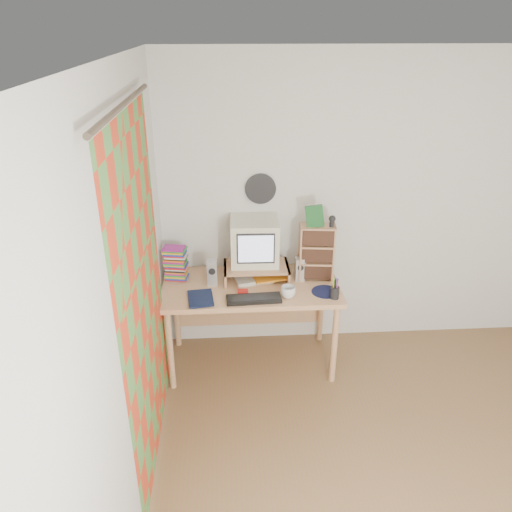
{
  "coord_description": "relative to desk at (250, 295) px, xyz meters",
  "views": [
    {
      "loc": [
        -1.21,
        -2.1,
        2.66
      ],
      "look_at": [
        -0.99,
        1.33,
        1.03
      ],
      "focal_mm": 35.0,
      "sensor_mm": 36.0,
      "label": 1
    }
  ],
  "objects": [
    {
      "name": "game_box",
      "position": [
        0.49,
        -0.0,
        0.68
      ],
      "size": [
        0.14,
        0.04,
        0.17
      ],
      "primitive_type": "cube",
      "rotation": [
        0.0,
        0.0,
        -0.1
      ],
      "color": "#185524",
      "rests_on": "cd_rack"
    },
    {
      "name": "dvd_stack",
      "position": [
        -0.59,
        0.08,
        0.25
      ],
      "size": [
        0.19,
        0.15,
        0.24
      ],
      "primitive_type": null,
      "rotation": [
        0.0,
        0.0,
        -0.17
      ],
      "color": "brown",
      "rests_on": "desk"
    },
    {
      "name": "back_wall",
      "position": [
        1.03,
        0.31,
        0.63
      ],
      "size": [
        3.5,
        0.0,
        3.5
      ],
      "primitive_type": "plane",
      "rotation": [
        1.57,
        0.0,
        0.0
      ],
      "color": "silver",
      "rests_on": "floor"
    },
    {
      "name": "papers",
      "position": [
        0.07,
        0.03,
        0.15
      ],
      "size": [
        0.33,
        0.27,
        0.04
      ],
      "primitive_type": null,
      "rotation": [
        0.0,
        0.0,
        0.21
      ],
      "color": "beige",
      "rests_on": "desk"
    },
    {
      "name": "webcam",
      "position": [
        0.63,
        -0.01,
        0.64
      ],
      "size": [
        0.06,
        0.06,
        0.09
      ],
      "primitive_type": null,
      "rotation": [
        0.0,
        0.0,
        0.11
      ],
      "color": "black",
      "rests_on": "cd_rack"
    },
    {
      "name": "wall_disc",
      "position": [
        0.1,
        0.29,
        0.81
      ],
      "size": [
        0.25,
        0.02,
        0.25
      ],
      "primitive_type": "cylinder",
      "rotation": [
        1.57,
        0.0,
        0.0
      ],
      "color": "black",
      "rests_on": "back_wall"
    },
    {
      "name": "keyboard",
      "position": [
        0.01,
        -0.31,
        0.15
      ],
      "size": [
        0.42,
        0.16,
        0.03
      ],
      "primitive_type": "cube",
      "rotation": [
        0.0,
        0.0,
        0.05
      ],
      "color": "black",
      "rests_on": "desk"
    },
    {
      "name": "floor",
      "position": [
        1.03,
        -1.44,
        -0.62
      ],
      "size": [
        3.5,
        3.5,
        0.0
      ],
      "primitive_type": "plane",
      "color": "brown",
      "rests_on": "ground"
    },
    {
      "name": "mousepad",
      "position": [
        0.57,
        -0.22,
        0.14
      ],
      "size": [
        0.26,
        0.26,
        0.0
      ],
      "primitive_type": "cylinder",
      "rotation": [
        0.0,
        0.0,
        -0.25
      ],
      "color": "#0F1133",
      "rests_on": "desk"
    },
    {
      "name": "monitor_riser",
      "position": [
        0.05,
        0.04,
        0.23
      ],
      "size": [
        0.52,
        0.3,
        0.12
      ],
      "color": "tan",
      "rests_on": "desk"
    },
    {
      "name": "pen_cup",
      "position": [
        0.62,
        -0.31,
        0.2
      ],
      "size": [
        0.08,
        0.08,
        0.13
      ],
      "primitive_type": null,
      "rotation": [
        0.0,
        0.0,
        -0.15
      ],
      "color": "black",
      "rests_on": "desk"
    },
    {
      "name": "curtain",
      "position": [
        -0.68,
        -0.96,
        0.53
      ],
      "size": [
        0.0,
        2.2,
        2.2
      ],
      "primitive_type": "plane",
      "rotation": [
        1.57,
        0.0,
        1.57
      ],
      "color": "red",
      "rests_on": "left_wall"
    },
    {
      "name": "left_wall",
      "position": [
        -0.72,
        -1.44,
        0.63
      ],
      "size": [
        0.0,
        3.5,
        3.5
      ],
      "primitive_type": "plane",
      "rotation": [
        1.57,
        0.0,
        1.57
      ],
      "color": "silver",
      "rests_on": "floor"
    },
    {
      "name": "red_box",
      "position": [
        -0.07,
        -0.22,
        0.15
      ],
      "size": [
        0.08,
        0.05,
        0.04
      ],
      "primitive_type": "cube",
      "rotation": [
        0.0,
        0.0,
        0.02
      ],
      "color": "#B21913",
      "rests_on": "desk"
    },
    {
      "name": "speaker_left",
      "position": [
        -0.3,
        -0.04,
        0.24
      ],
      "size": [
        0.08,
        0.08,
        0.21
      ],
      "primitive_type": "cube",
      "rotation": [
        0.0,
        0.0,
        -0.02
      ],
      "color": "#ACACB1",
      "rests_on": "desk"
    },
    {
      "name": "speaker_right",
      "position": [
        0.4,
        0.0,
        0.23
      ],
      "size": [
        0.07,
        0.07,
        0.19
      ],
      "primitive_type": "cube",
      "rotation": [
        0.0,
        0.0,
        0.03
      ],
      "color": "#ACACB1",
      "rests_on": "desk"
    },
    {
      "name": "cd_rack",
      "position": [
        0.53,
        0.02,
        0.36
      ],
      "size": [
        0.29,
        0.18,
        0.46
      ],
      "primitive_type": "cube",
      "rotation": [
        0.0,
        0.0,
        -0.11
      ],
      "color": "tan",
      "rests_on": "desk"
    },
    {
      "name": "crt_monitor",
      "position": [
        0.04,
        0.09,
        0.43
      ],
      "size": [
        0.39,
        0.39,
        0.36
      ],
      "primitive_type": "cube",
      "rotation": [
        0.0,
        0.0,
        -0.02
      ],
      "color": "beige",
      "rests_on": "monitor_riser"
    },
    {
      "name": "desk",
      "position": [
        0.0,
        0.0,
        0.0
      ],
      "size": [
        1.4,
        0.7,
        0.75
      ],
      "color": "tan",
      "rests_on": "floor"
    },
    {
      "name": "diary",
      "position": [
        -0.48,
        -0.28,
        0.16
      ],
      "size": [
        0.24,
        0.19,
        0.05
      ],
      "primitive_type": "imported",
      "rotation": [
        0.0,
        0.0,
        0.11
      ],
      "color": "#0F1838",
      "rests_on": "desk"
    },
    {
      "name": "mug",
      "position": [
        0.27,
        -0.28,
        0.18
      ],
      "size": [
        0.14,
        0.14,
        0.09
      ],
      "primitive_type": "imported",
      "rotation": [
        0.0,
        0.0,
        0.25
      ],
      "color": "silver",
      "rests_on": "desk"
    }
  ]
}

